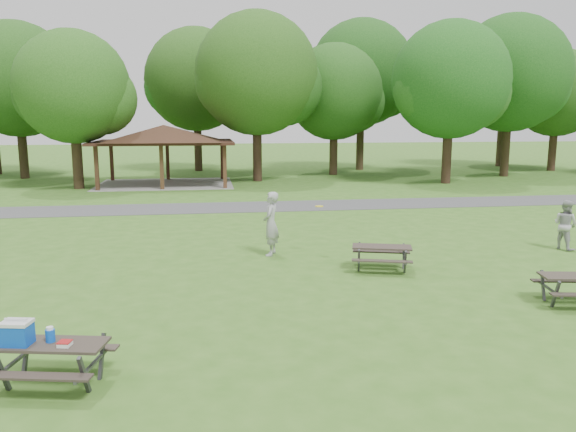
{
  "coord_description": "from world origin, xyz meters",
  "views": [
    {
      "loc": [
        -1.4,
        -12.45,
        4.24
      ],
      "look_at": [
        1.0,
        4.0,
        1.3
      ],
      "focal_mm": 35.0,
      "sensor_mm": 36.0,
      "label": 1
    }
  ],
  "objects_px": {
    "frisbee_catcher": "(565,225)",
    "frisbee_thrower": "(271,224)",
    "picnic_table_middle": "(382,252)",
    "picnic_table_near": "(41,346)"
  },
  "relations": [
    {
      "from": "frisbee_thrower",
      "to": "picnic_table_middle",
      "type": "bearing_deg",
      "value": 71.62
    },
    {
      "from": "picnic_table_middle",
      "to": "picnic_table_near",
      "type": "bearing_deg",
      "value": -141.82
    },
    {
      "from": "picnic_table_middle",
      "to": "frisbee_thrower",
      "type": "xyz_separation_m",
      "value": [
        -2.87,
        2.17,
        0.47
      ]
    },
    {
      "from": "frisbee_thrower",
      "to": "frisbee_catcher",
      "type": "height_order",
      "value": "frisbee_thrower"
    },
    {
      "from": "picnic_table_near",
      "to": "frisbee_thrower",
      "type": "distance_m",
      "value": 9.26
    },
    {
      "from": "picnic_table_near",
      "to": "picnic_table_middle",
      "type": "xyz_separation_m",
      "value": [
        7.46,
        5.87,
        -0.15
      ]
    },
    {
      "from": "picnic_table_near",
      "to": "frisbee_catcher",
      "type": "bearing_deg",
      "value": 27.83
    },
    {
      "from": "frisbee_catcher",
      "to": "picnic_table_middle",
      "type": "bearing_deg",
      "value": 82.31
    },
    {
      "from": "frisbee_catcher",
      "to": "frisbee_thrower",
      "type": "bearing_deg",
      "value": 65.41
    },
    {
      "from": "picnic_table_middle",
      "to": "frisbee_catcher",
      "type": "xyz_separation_m",
      "value": [
        6.64,
        1.58,
        0.29
      ]
    }
  ]
}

